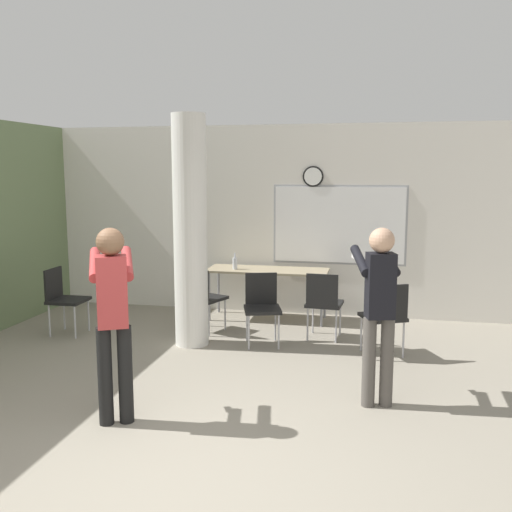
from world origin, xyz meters
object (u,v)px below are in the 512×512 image
Objects in this scene: chair_table_left at (203,295)px; person_playing_front at (113,310)px; chair_mid_room at (386,313)px; person_playing_side at (379,302)px; bottle_on_table at (235,263)px; chair_by_left_wall at (63,296)px; chair_table_right at (324,300)px; folding_table at (268,273)px; chair_table_front at (262,303)px.

person_playing_front is (0.09, -2.77, 0.48)m from chair_table_left.
chair_mid_room is 1.50m from person_playing_side.
chair_by_left_wall is (-2.02, -1.19, -0.31)m from bottle_on_table.
chair_table_right is 0.53× the size of person_playing_side.
bottle_on_table reaches higher than chair_table_left.
chair_mid_room is (1.64, -1.36, -0.17)m from folding_table.
chair_mid_room is at bearing 44.90° from person_playing_front.
folding_table is at bearing 97.48° from chair_table_front.
chair_mid_room is (1.49, -0.19, 0.00)m from chair_table_front.
chair_by_left_wall is at bearing -149.47° from bottle_on_table.
chair_table_front is at bearing -60.30° from bottle_on_table.
bottle_on_table is at bearing 148.86° from chair_mid_room.
chair_by_left_wall is (-3.37, -0.44, 0.00)m from chair_table_right.
chair_mid_room is at bearing -12.30° from chair_table_left.
folding_table is at bearing 119.10° from person_playing_side.
chair_mid_room is at bearing -34.31° from chair_table_right.
person_playing_front reaches higher than chair_table_front.
chair_mid_room is 3.23m from person_playing_front.
chair_by_left_wall is (-4.12, 0.08, 0.00)m from chair_mid_room.
chair_table_left is (-0.25, -0.76, -0.31)m from bottle_on_table.
chair_table_right is at bearing 7.46° from chair_by_left_wall.
chair_by_left_wall is (-2.64, -0.12, 0.00)m from chair_table_front.
chair_table_left is at bearing 167.70° from chair_mid_room.
chair_mid_room is at bearing 86.40° from person_playing_side.
person_playing_side is (4.03, -1.50, 0.45)m from chair_by_left_wall.
person_playing_side is at bearing -40.59° from chair_table_left.
chair_by_left_wall is 3.02m from person_playing_front.
chair_table_front and chair_table_right have the same top height.
chair_by_left_wall is 0.52× the size of person_playing_front.
chair_table_left reaches higher than folding_table.
chair_table_front is at bearing 72.42° from person_playing_front.
bottle_on_table reaches higher than chair_table_right.
person_playing_front reaches higher than chair_table_left.
person_playing_side is (2.26, -1.94, 0.45)m from chair_table_left.
folding_table is at bearing 136.27° from chair_table_right.
person_playing_front is (1.86, -2.34, 0.48)m from chair_by_left_wall.
person_playing_side reaches higher than chair_table_left.
chair_table_right and chair_by_left_wall have the same top height.
folding_table is at bearing 11.39° from bottle_on_table.
person_playing_front is at bearing -92.66° from bottle_on_table.
chair_table_front is 1.00× the size of chair_by_left_wall.
chair_table_front is (0.15, -1.17, -0.17)m from folding_table.
chair_mid_room is 0.92m from chair_table_right.
person_playing_side is at bearing -49.21° from chair_table_front.
bottle_on_table is at bearing 150.75° from chair_table_right.
bottle_on_table is 1.28m from chair_table_front.
chair_table_left is at bearing -179.81° from chair_table_right.
chair_table_right is 0.52× the size of person_playing_front.
chair_table_left is 1.00× the size of chair_by_left_wall.
chair_table_right is 3.19m from person_playing_front.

